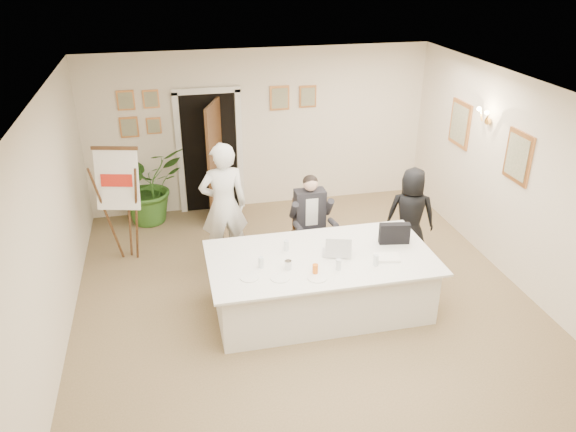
# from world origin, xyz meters

# --- Properties ---
(floor) EXTENTS (7.00, 7.00, 0.00)m
(floor) POSITION_xyz_m (0.00, 0.00, 0.00)
(floor) COLOR brown
(floor) RESTS_ON ground
(ceiling) EXTENTS (6.00, 7.00, 0.02)m
(ceiling) POSITION_xyz_m (0.00, 0.00, 2.80)
(ceiling) COLOR white
(ceiling) RESTS_ON wall_back
(wall_back) EXTENTS (6.00, 0.10, 2.80)m
(wall_back) POSITION_xyz_m (0.00, 3.50, 1.40)
(wall_back) COLOR white
(wall_back) RESTS_ON floor
(wall_left) EXTENTS (0.10, 7.00, 2.80)m
(wall_left) POSITION_xyz_m (-3.00, 0.00, 1.40)
(wall_left) COLOR white
(wall_left) RESTS_ON floor
(wall_right) EXTENTS (0.10, 7.00, 2.80)m
(wall_right) POSITION_xyz_m (3.00, 0.00, 1.40)
(wall_right) COLOR white
(wall_right) RESTS_ON floor
(doorway) EXTENTS (1.14, 0.86, 2.20)m
(doorway) POSITION_xyz_m (-0.88, 3.32, 1.04)
(doorway) COLOR black
(doorway) RESTS_ON floor
(pictures_back_wall) EXTENTS (3.40, 0.06, 0.80)m
(pictures_back_wall) POSITION_xyz_m (-0.80, 3.47, 1.85)
(pictures_back_wall) COLOR #D08547
(pictures_back_wall) RESTS_ON wall_back
(pictures_right_wall) EXTENTS (0.06, 2.20, 0.80)m
(pictures_right_wall) POSITION_xyz_m (2.97, 1.20, 1.75)
(pictures_right_wall) COLOR #D08547
(pictures_right_wall) RESTS_ON wall_right
(wall_sconce) EXTENTS (0.20, 0.30, 0.24)m
(wall_sconce) POSITION_xyz_m (2.90, 1.20, 2.10)
(wall_sconce) COLOR gold
(wall_sconce) RESTS_ON wall_right
(conference_table) EXTENTS (2.85, 1.52, 0.78)m
(conference_table) POSITION_xyz_m (0.15, 0.03, 0.39)
(conference_table) COLOR white
(conference_table) RESTS_ON floor
(seated_man) EXTENTS (0.73, 0.76, 1.40)m
(seated_man) POSITION_xyz_m (0.33, 1.22, 0.70)
(seated_man) COLOR black
(seated_man) RESTS_ON floor
(flip_chart) EXTENTS (0.64, 0.46, 1.77)m
(flip_chart) POSITION_xyz_m (-2.32, 1.90, 0.82)
(flip_chart) COLOR #331910
(flip_chart) RESTS_ON floor
(standing_man) EXTENTS (0.72, 0.51, 1.89)m
(standing_man) POSITION_xyz_m (-0.90, 1.47, 0.94)
(standing_man) COLOR silver
(standing_man) RESTS_ON floor
(standing_woman) EXTENTS (0.83, 0.69, 1.45)m
(standing_woman) POSITION_xyz_m (1.80, 1.01, 0.72)
(standing_woman) COLOR black
(standing_woman) RESTS_ON floor
(potted_palm) EXTENTS (1.54, 1.49, 1.31)m
(potted_palm) POSITION_xyz_m (-2.00, 3.20, 0.65)
(potted_palm) COLOR #336521
(potted_palm) RESTS_ON floor
(laptop) EXTENTS (0.41, 0.43, 0.28)m
(laptop) POSITION_xyz_m (0.35, 0.06, 0.91)
(laptop) COLOR #B7BABC
(laptop) RESTS_ON conference_table
(laptop_bag) EXTENTS (0.41, 0.17, 0.28)m
(laptop_bag) POSITION_xyz_m (1.18, 0.17, 0.91)
(laptop_bag) COLOR black
(laptop_bag) RESTS_ON conference_table
(paper_stack) EXTENTS (0.36, 0.29, 0.03)m
(paper_stack) POSITION_xyz_m (0.94, -0.20, 0.79)
(paper_stack) COLOR white
(paper_stack) RESTS_ON conference_table
(plate_left) EXTENTS (0.26, 0.26, 0.01)m
(plate_left) POSITION_xyz_m (-0.81, -0.28, 0.78)
(plate_left) COLOR white
(plate_left) RESTS_ON conference_table
(plate_mid) EXTENTS (0.26, 0.26, 0.01)m
(plate_mid) POSITION_xyz_m (-0.46, -0.36, 0.78)
(plate_mid) COLOR white
(plate_mid) RESTS_ON conference_table
(plate_near) EXTENTS (0.24, 0.24, 0.01)m
(plate_near) POSITION_xyz_m (-0.03, -0.46, 0.78)
(plate_near) COLOR white
(plate_near) RESTS_ON conference_table
(glass_a) EXTENTS (0.07, 0.07, 0.14)m
(glass_a) POSITION_xyz_m (-0.63, -0.06, 0.84)
(glass_a) COLOR silver
(glass_a) RESTS_ON conference_table
(glass_b) EXTENTS (0.08, 0.08, 0.14)m
(glass_b) POSITION_xyz_m (0.27, -0.32, 0.84)
(glass_b) COLOR silver
(glass_b) RESTS_ON conference_table
(glass_c) EXTENTS (0.07, 0.07, 0.14)m
(glass_c) POSITION_xyz_m (0.75, -0.32, 0.84)
(glass_c) COLOR silver
(glass_c) RESTS_ON conference_table
(glass_d) EXTENTS (0.08, 0.08, 0.14)m
(glass_d) POSITION_xyz_m (-0.24, 0.29, 0.84)
(glass_d) COLOR silver
(glass_d) RESTS_ON conference_table
(oj_glass) EXTENTS (0.07, 0.07, 0.13)m
(oj_glass) POSITION_xyz_m (-0.03, -0.36, 0.84)
(oj_glass) COLOR orange
(oj_glass) RESTS_ON conference_table
(steel_jug) EXTENTS (0.09, 0.09, 0.11)m
(steel_jug) POSITION_xyz_m (-0.32, -0.17, 0.83)
(steel_jug) COLOR silver
(steel_jug) RESTS_ON conference_table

